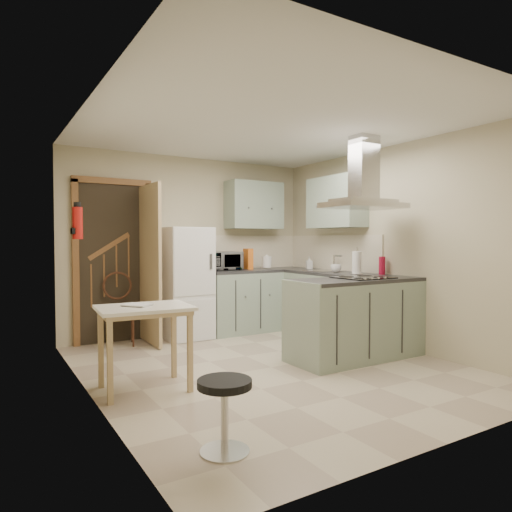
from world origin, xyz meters
TOP-DOWN VIEW (x-y plane):
  - floor at (0.00, 0.00)m, footprint 4.20×4.20m
  - ceiling at (0.00, 0.00)m, footprint 4.20×4.20m
  - back_wall at (0.00, 2.10)m, footprint 3.60×0.00m
  - left_wall at (-1.80, 0.00)m, footprint 0.00×4.20m
  - right_wall at (1.80, 0.00)m, footprint 0.00×4.20m
  - doorway at (-1.10, 2.07)m, footprint 1.10×0.12m
  - fridge at (-0.20, 1.80)m, footprint 0.60×0.60m
  - counter_back at (0.66, 1.80)m, footprint 1.08×0.60m
  - counter_right at (1.50, 1.12)m, footprint 0.60×1.95m
  - splashback at (0.96, 2.09)m, footprint 1.68×0.02m
  - wall_cabinet_back at (0.95, 1.93)m, footprint 0.85×0.35m
  - wall_cabinet_right at (1.62, 0.85)m, footprint 0.35×0.90m
  - peninsula at (1.02, -0.18)m, footprint 1.55×0.65m
  - hob at (1.12, -0.18)m, footprint 0.58×0.50m
  - extractor_hood at (1.12, -0.18)m, footprint 0.90×0.55m
  - sink at (1.50, 0.95)m, footprint 0.45×0.40m
  - fire_extinguisher at (-1.74, 0.90)m, footprint 0.10×0.10m
  - drop_leaf_table at (-1.35, -0.01)m, footprint 0.84×0.65m
  - bentwood_chair at (-1.08, 1.83)m, footprint 0.45×0.45m
  - stool at (-1.30, -1.44)m, footprint 0.41×0.41m
  - microwave at (0.41, 1.88)m, footprint 0.50×0.36m
  - kettle at (1.08, 1.78)m, footprint 0.16×0.16m
  - cereal_box at (0.81, 1.87)m, footprint 0.11×0.21m
  - soap_bottle at (1.62, 1.45)m, footprint 0.11×0.11m
  - paper_towel at (1.47, 0.29)m, footprint 0.15×0.15m
  - cup at (1.43, 0.63)m, footprint 0.18×0.18m
  - red_bottle at (1.71, 0.09)m, footprint 0.10×0.10m
  - book at (-1.47, -0.02)m, footprint 0.28×0.29m

SIDE VIEW (x-z plane):
  - floor at x=0.00m, z-range 0.00..0.00m
  - stool at x=-1.30m, z-range 0.00..0.46m
  - drop_leaf_table at x=-1.35m, z-range 0.00..0.75m
  - bentwood_chair at x=-1.08m, z-range 0.00..0.84m
  - counter_back at x=0.66m, z-range 0.00..0.90m
  - counter_right at x=1.50m, z-range 0.00..0.90m
  - peninsula at x=1.02m, z-range 0.00..0.90m
  - fridge at x=-0.20m, z-range 0.00..1.50m
  - book at x=-1.47m, z-range 0.75..0.85m
  - sink at x=1.50m, z-range 0.90..0.91m
  - hob at x=1.12m, z-range 0.90..0.91m
  - cup at x=1.43m, z-range 0.90..1.01m
  - soap_bottle at x=1.62m, z-range 0.90..1.08m
  - kettle at x=1.08m, z-range 0.90..1.11m
  - red_bottle at x=1.71m, z-range 0.90..1.12m
  - microwave at x=0.41m, z-range 0.90..1.16m
  - paper_towel at x=1.47m, z-range 0.90..1.20m
  - doorway at x=-1.10m, z-range 0.00..2.10m
  - cereal_box at x=0.81m, z-range 0.90..1.20m
  - splashback at x=0.96m, z-range 0.90..1.40m
  - back_wall at x=0.00m, z-range -0.55..3.05m
  - left_wall at x=-1.80m, z-range -0.85..3.35m
  - right_wall at x=1.80m, z-range -0.85..3.35m
  - fire_extinguisher at x=-1.74m, z-range 1.34..1.66m
  - extractor_hood at x=1.12m, z-range 1.67..1.77m
  - wall_cabinet_back at x=0.95m, z-range 1.50..2.20m
  - wall_cabinet_right at x=1.62m, z-range 1.50..2.20m
  - ceiling at x=0.00m, z-range 2.50..2.50m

